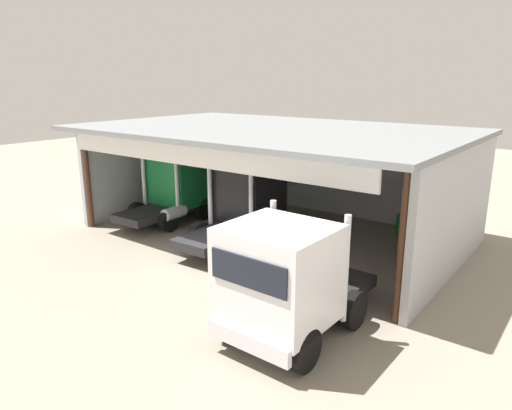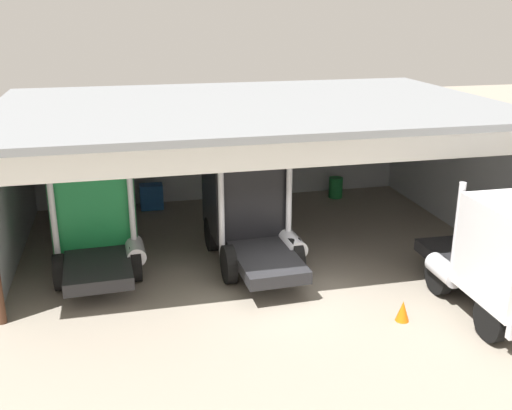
% 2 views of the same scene
% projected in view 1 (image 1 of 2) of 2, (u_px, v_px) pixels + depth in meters
% --- Properties ---
extents(ground_plane, '(80.00, 80.00, 0.00)m').
position_uv_depth(ground_plane, '(204.00, 264.00, 17.80)').
color(ground_plane, gray).
rests_on(ground_plane, ground).
extents(workshop_shed, '(15.98, 10.44, 4.82)m').
position_uv_depth(workshop_shed, '(284.00, 156.00, 21.01)').
color(workshop_shed, '#ADB2B7').
rests_on(workshop_shed, ground).
extents(truck_green_center_bay, '(2.76, 5.01, 3.50)m').
position_uv_depth(truck_green_center_bay, '(176.00, 183.00, 22.96)').
color(truck_green_center_bay, '#197F3D').
rests_on(truck_green_center_bay, ground).
extents(truck_black_right_bay, '(2.65, 5.34, 3.77)m').
position_uv_depth(truck_black_right_bay, '(244.00, 203.00, 19.76)').
color(truck_black_right_bay, black).
rests_on(truck_black_right_bay, ground).
extents(truck_white_center_left_bay, '(2.76, 5.29, 3.48)m').
position_uv_depth(truck_white_center_left_bay, '(285.00, 280.00, 12.18)').
color(truck_white_center_left_bay, white).
rests_on(truck_white_center_left_bay, ground).
extents(oil_drum, '(0.58, 0.58, 0.87)m').
position_uv_depth(oil_drum, '(403.00, 224.00, 21.23)').
color(oil_drum, '#197233').
rests_on(oil_drum, ground).
extents(tool_cart, '(0.90, 0.60, 1.00)m').
position_uv_depth(tool_cart, '(269.00, 196.00, 25.96)').
color(tool_cart, '#1E59A5').
rests_on(tool_cart, ground).
extents(traffic_cone, '(0.36, 0.36, 0.56)m').
position_uv_depth(traffic_cone, '(220.00, 295.00, 14.57)').
color(traffic_cone, orange).
rests_on(traffic_cone, ground).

